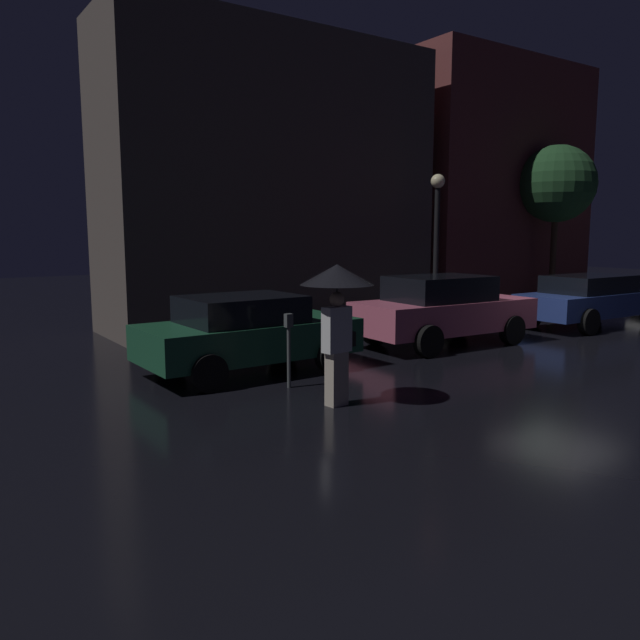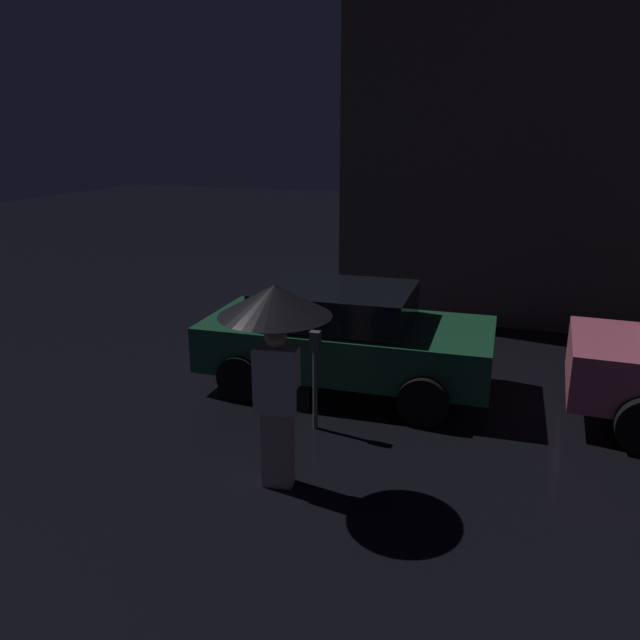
% 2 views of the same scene
% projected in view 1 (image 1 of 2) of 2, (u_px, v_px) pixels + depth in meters
% --- Properties ---
extents(ground_plane, '(60.00, 60.00, 0.00)m').
position_uv_depth(ground_plane, '(562.00, 345.00, 14.21)').
color(ground_plane, black).
extents(building_facade_left, '(9.04, 3.00, 7.67)m').
position_uv_depth(building_facade_left, '(272.00, 184.00, 16.86)').
color(building_facade_left, '#564C47').
rests_on(building_facade_left, ground).
extents(building_facade_right, '(7.32, 3.00, 8.27)m').
position_uv_depth(building_facade_right, '(492.00, 186.00, 21.73)').
color(building_facade_right, brown).
rests_on(building_facade_right, ground).
extents(parked_car_green, '(3.95, 2.01, 1.42)m').
position_uv_depth(parked_car_green, '(247.00, 332.00, 11.31)').
color(parked_car_green, '#1E5638').
rests_on(parked_car_green, ground).
extents(parked_car_pink, '(4.27, 1.95, 1.57)m').
position_uv_depth(parked_car_pink, '(443.00, 309.00, 14.08)').
color(parked_car_pink, '#DB6684').
rests_on(parked_car_pink, ground).
extents(parked_car_blue, '(4.63, 1.90, 1.39)m').
position_uv_depth(parked_car_blue, '(591.00, 299.00, 16.89)').
color(parked_car_blue, navy).
rests_on(parked_car_blue, ground).
extents(pedestrian_with_umbrella, '(1.08, 1.08, 2.09)m').
position_uv_depth(pedestrian_with_umbrella, '(337.00, 293.00, 9.02)').
color(pedestrian_with_umbrella, beige).
rests_on(pedestrian_with_umbrella, ground).
extents(parking_meter, '(0.12, 0.10, 1.23)m').
position_uv_depth(parking_meter, '(289.00, 342.00, 10.19)').
color(parking_meter, '#4C5154').
rests_on(parking_meter, ground).
extents(street_lamp_near, '(0.38, 0.38, 4.07)m').
position_uv_depth(street_lamp_near, '(437.00, 226.00, 16.71)').
color(street_lamp_near, black).
rests_on(street_lamp_near, ground).
extents(street_tree, '(2.51, 2.51, 5.36)m').
position_uv_depth(street_tree, '(557.00, 184.00, 20.39)').
color(street_tree, '#473323').
rests_on(street_tree, ground).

